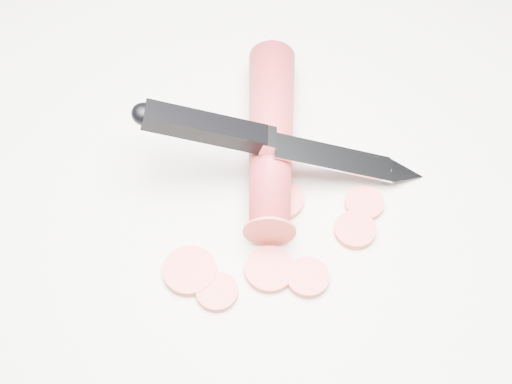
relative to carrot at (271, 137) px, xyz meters
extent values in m
plane|color=silver|center=(-0.01, -0.03, -0.02)|extent=(2.40, 2.40, 0.00)
cylinder|color=red|center=(0.00, 0.00, 0.00)|extent=(0.07, 0.18, 0.04)
cylinder|color=#E34D44|center=(-0.06, -0.12, -0.02)|extent=(0.03, 0.03, 0.01)
cylinder|color=#E34D44|center=(0.01, -0.12, -0.02)|extent=(0.03, 0.03, 0.01)
cylinder|color=#E34D44|center=(0.00, -0.05, -0.02)|extent=(0.04, 0.04, 0.01)
cylinder|color=#E34D44|center=(0.06, -0.06, -0.02)|extent=(0.03, 0.03, 0.01)
cylinder|color=#E34D44|center=(0.05, -0.09, -0.02)|extent=(0.03, 0.03, 0.01)
cylinder|color=#E34D44|center=(-0.08, -0.10, -0.02)|extent=(0.04, 0.04, 0.01)
cylinder|color=#E34D44|center=(-0.02, -0.11, -0.02)|extent=(0.04, 0.04, 0.01)
camera|label=1|loc=(-0.07, -0.35, 0.46)|focal=50.00mm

